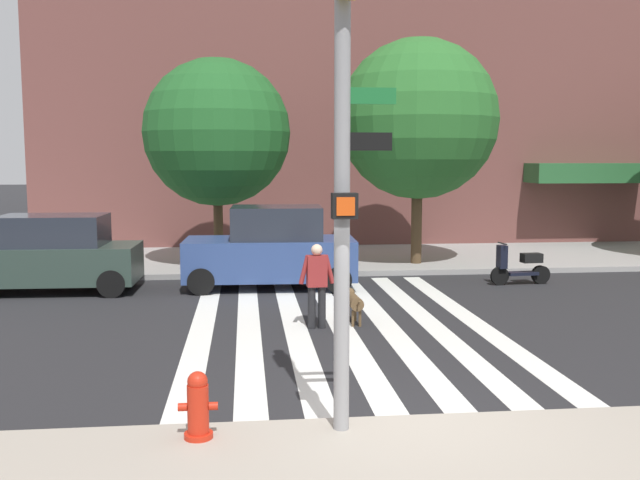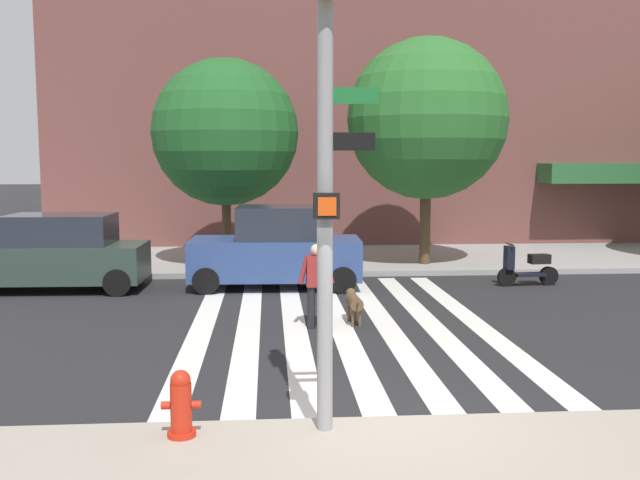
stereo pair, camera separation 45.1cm
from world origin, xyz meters
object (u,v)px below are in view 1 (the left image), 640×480
object	(u,v)px
fire_hydrant	(198,406)
parked_car_behind_first	(272,249)
traffic_light_pole	(344,135)
parked_car_near_curb	(48,255)
street_tree_nearest	(217,133)
dog_on_leash	(354,301)
street_tree_middle	(418,119)
pedestrian_dog_walker	(317,281)
parked_scooter	(520,266)

from	to	relation	value
fire_hydrant	parked_car_behind_first	size ratio (longest dim) A/B	0.18
traffic_light_pole	parked_car_near_curb	size ratio (longest dim) A/B	1.31
parked_car_near_curb	street_tree_nearest	size ratio (longest dim) A/B	0.74
parked_car_near_curb	dog_on_leash	bearing A→B (deg)	-30.67
traffic_light_pole	street_tree_middle	world-z (taller)	street_tree_middle
traffic_light_pole	fire_hydrant	xyz separation A→B (m)	(-1.63, -0.05, -3.00)
traffic_light_pole	fire_hydrant	bearing A→B (deg)	-178.21
pedestrian_dog_walker	dog_on_leash	size ratio (longest dim) A/B	1.53
fire_hydrant	pedestrian_dog_walker	size ratio (longest dim) A/B	0.47
parked_car_behind_first	pedestrian_dog_walker	size ratio (longest dim) A/B	2.64
street_tree_nearest	dog_on_leash	world-z (taller)	street_tree_nearest
street_tree_middle	pedestrian_dog_walker	size ratio (longest dim) A/B	4.03
parked_car_near_curb	street_tree_middle	size ratio (longest dim) A/B	0.67
parked_scooter	street_tree_nearest	size ratio (longest dim) A/B	0.27
parked_car_near_curb	parked_car_behind_first	world-z (taller)	parked_car_behind_first
dog_on_leash	traffic_light_pole	bearing A→B (deg)	-99.98
parked_scooter	pedestrian_dog_walker	distance (m)	7.15
fire_hydrant	parked_car_near_curb	bearing A→B (deg)	112.99
pedestrian_dog_walker	parked_scooter	bearing A→B (deg)	36.19
parked_car_near_curb	parked_scooter	xyz separation A→B (m)	(11.93, -0.23, -0.44)
street_tree_nearest	dog_on_leash	size ratio (longest dim) A/B	5.59
parked_car_behind_first	pedestrian_dog_walker	bearing A→B (deg)	-81.11
traffic_light_pole	parked_car_near_curb	xyz separation A→B (m)	(-5.90, 10.00, -2.60)
fire_hydrant	parked_car_near_curb	world-z (taller)	parked_car_near_curb
pedestrian_dog_walker	dog_on_leash	xyz separation A→B (m)	(0.77, 0.33, -0.48)
fire_hydrant	parked_car_behind_first	world-z (taller)	parked_car_behind_first
traffic_light_pole	parked_car_near_curb	bearing A→B (deg)	120.54
fire_hydrant	traffic_light_pole	bearing A→B (deg)	1.79
traffic_light_pole	pedestrian_dog_walker	size ratio (longest dim) A/B	3.54
parked_car_near_curb	street_tree_nearest	xyz separation A→B (m)	(4.03, 2.96, 3.09)
parked_car_behind_first	fire_hydrant	bearing A→B (deg)	-96.86
parked_car_behind_first	parked_scooter	xyz separation A→B (m)	(6.45, -0.22, -0.50)
parked_scooter	pedestrian_dog_walker	xyz separation A→B (m)	(-5.76, -4.21, 0.45)
traffic_light_pole	street_tree_middle	bearing A→B (deg)	72.66
traffic_light_pole	pedestrian_dog_walker	distance (m)	6.14
pedestrian_dog_walker	dog_on_leash	distance (m)	0.96
street_tree_nearest	parked_car_near_curb	bearing A→B (deg)	-143.67
dog_on_leash	parked_scooter	bearing A→B (deg)	37.89
parked_car_behind_first	pedestrian_dog_walker	world-z (taller)	parked_car_behind_first
dog_on_leash	parked_car_near_curb	bearing A→B (deg)	149.33
traffic_light_pole	parked_scooter	bearing A→B (deg)	58.33
pedestrian_dog_walker	traffic_light_pole	bearing A→B (deg)	-92.77
parked_car_near_curb	dog_on_leash	world-z (taller)	parked_car_near_curb
traffic_light_pole	dog_on_leash	xyz separation A→B (m)	(1.04, 5.89, -3.08)
traffic_light_pole	street_tree_nearest	distance (m)	13.10
parked_car_near_curb	parked_car_behind_first	size ratio (longest dim) A/B	1.02
parked_scooter	street_tree_nearest	xyz separation A→B (m)	(-7.90, 3.19, 3.53)
fire_hydrant	parked_scooter	bearing A→B (deg)	52.04
street_tree_middle	pedestrian_dog_walker	distance (m)	8.86
fire_hydrant	parked_scooter	size ratio (longest dim) A/B	0.47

